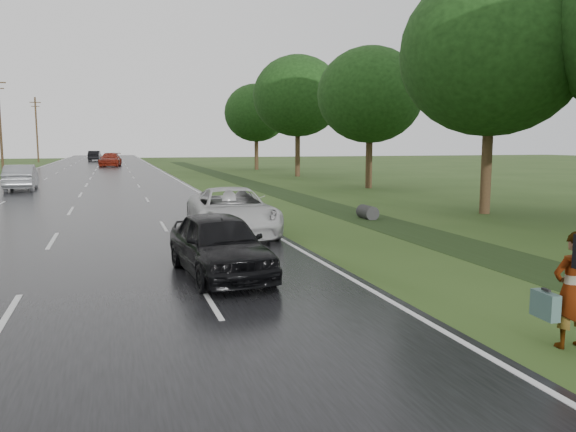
# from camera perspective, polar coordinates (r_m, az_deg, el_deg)

# --- Properties ---
(ground) EXTENTS (220.00, 220.00, 0.00)m
(ground) POSITION_cam_1_polar(r_m,az_deg,el_deg) (10.87, -26.74, -9.43)
(ground) COLOR #2C4619
(ground) RESTS_ON ground
(road) EXTENTS (14.00, 180.00, 0.04)m
(road) POSITION_cam_1_polar(r_m,az_deg,el_deg) (55.39, -19.24, 3.93)
(road) COLOR black
(road) RESTS_ON ground
(edge_stripe_east) EXTENTS (0.12, 180.00, 0.01)m
(edge_stripe_east) POSITION_cam_1_polar(r_m,az_deg,el_deg) (55.58, -12.26, 4.21)
(edge_stripe_east) COLOR silver
(edge_stripe_east) RESTS_ON road
(edge_stripe_west) EXTENTS (0.12, 180.00, 0.01)m
(edge_stripe_west) POSITION_cam_1_polar(r_m,az_deg,el_deg) (56.02, -26.17, 3.64)
(edge_stripe_west) COLOR silver
(edge_stripe_west) RESTS_ON road
(center_line) EXTENTS (0.12, 180.00, 0.01)m
(center_line) POSITION_cam_1_polar(r_m,az_deg,el_deg) (55.39, -19.24, 3.95)
(center_line) COLOR silver
(center_line) RESTS_ON road
(drainage_ditch) EXTENTS (2.20, 120.00, 0.56)m
(drainage_ditch) POSITION_cam_1_polar(r_m,az_deg,el_deg) (30.69, 1.10, 1.88)
(drainage_ditch) COLOR black
(drainage_ditch) RESTS_ON ground
(utility_pole_far) EXTENTS (1.60, 0.26, 10.00)m
(utility_pole_far) POSITION_cam_1_polar(r_m,az_deg,el_deg) (66.24, -27.22, 8.51)
(utility_pole_far) COLOR #3E2B19
(utility_pole_far) RESTS_ON ground
(utility_pole_distant) EXTENTS (1.60, 0.26, 10.00)m
(utility_pole_distant) POSITION_cam_1_polar(r_m,az_deg,el_deg) (95.94, -24.17, 8.09)
(utility_pole_distant) COLOR #3E2B19
(utility_pole_distant) RESTS_ON ground
(tree_east_b) EXTENTS (7.60, 7.60, 10.11)m
(tree_east_b) POSITION_cam_1_polar(r_m,az_deg,el_deg) (25.58, 19.98, 15.26)
(tree_east_b) COLOR #3E2B19
(tree_east_b) RESTS_ON ground
(tree_east_c) EXTENTS (7.00, 7.00, 9.29)m
(tree_east_c) POSITION_cam_1_polar(r_m,az_deg,el_deg) (38.11, 8.35, 12.06)
(tree_east_c) COLOR #3E2B19
(tree_east_c) RESTS_ON ground
(tree_east_d) EXTENTS (8.00, 8.00, 10.76)m
(tree_east_d) POSITION_cam_1_polar(r_m,az_deg,el_deg) (51.02, 0.99, 12.09)
(tree_east_d) COLOR #3E2B19
(tree_east_d) RESTS_ON ground
(tree_east_f) EXTENTS (7.20, 7.20, 9.62)m
(tree_east_f) POSITION_cam_1_polar(r_m,az_deg,el_deg) (64.30, -3.25, 10.42)
(tree_east_f) COLOR #3E2B19
(tree_east_f) RESTS_ON ground
(pedestrian) EXTENTS (0.80, 0.74, 1.74)m
(pedestrian) POSITION_cam_1_polar(r_m,az_deg,el_deg) (9.23, 26.88, -6.57)
(pedestrian) COLOR #A5998C
(pedestrian) RESTS_ON ground
(white_pickup) EXTENTS (2.69, 5.51, 1.51)m
(white_pickup) POSITION_cam_1_polar(r_m,az_deg,el_deg) (18.41, -5.75, 0.50)
(white_pickup) COLOR beige
(white_pickup) RESTS_ON road
(dark_sedan) EXTENTS (2.07, 4.33, 1.43)m
(dark_sedan) POSITION_cam_1_polar(r_m,az_deg,el_deg) (12.68, -6.98, -2.84)
(dark_sedan) COLOR black
(dark_sedan) RESTS_ON road
(silver_sedan) EXTENTS (1.88, 4.92, 1.60)m
(silver_sedan) POSITION_cam_1_polar(r_m,az_deg,el_deg) (39.58, -25.48, 3.57)
(silver_sedan) COLOR gray
(silver_sedan) RESTS_ON road
(far_car_red) EXTENTS (3.07, 6.16, 1.72)m
(far_car_red) POSITION_cam_1_polar(r_m,az_deg,el_deg) (75.67, -17.60, 5.49)
(far_car_red) COLOR maroon
(far_car_red) RESTS_ON road
(far_car_dark) EXTENTS (2.10, 5.18, 1.67)m
(far_car_dark) POSITION_cam_1_polar(r_m,az_deg,el_deg) (99.77, -19.04, 5.80)
(far_car_dark) COLOR black
(far_car_dark) RESTS_ON road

